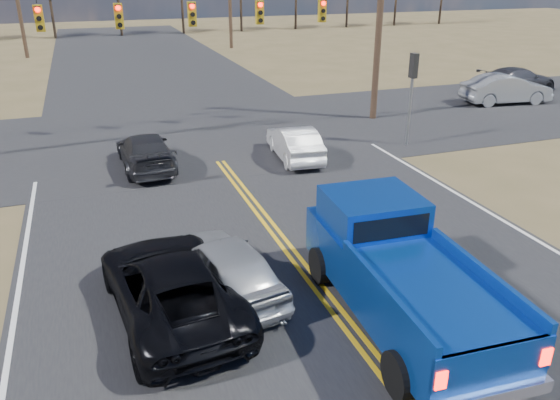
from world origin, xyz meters
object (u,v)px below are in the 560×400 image
object	(u,v)px
black_suv	(171,285)
white_car_queue	(295,143)
silver_suv	(225,266)
cross_car_east_near	(506,89)
cross_car_east_far	(517,80)
dgrey_car_queue	(146,151)
pickup_truck	(399,271)

from	to	relation	value
black_suv	white_car_queue	xyz separation A→B (m)	(6.41, 9.11, -0.07)
silver_suv	cross_car_east_near	size ratio (longest dim) A/B	0.84
black_suv	cross_car_east_far	bearing A→B (deg)	-151.17
white_car_queue	dgrey_car_queue	bearing A→B (deg)	-3.28
black_suv	dgrey_car_queue	world-z (taller)	black_suv
cross_car_east_near	white_car_queue	bearing A→B (deg)	116.51
pickup_truck	cross_car_east_near	bearing A→B (deg)	47.14
silver_suv	cross_car_east_near	world-z (taller)	cross_car_east_near
white_car_queue	dgrey_car_queue	distance (m)	5.83
pickup_truck	dgrey_car_queue	size ratio (longest dim) A/B	1.39
white_car_queue	cross_car_east_far	world-z (taller)	cross_car_east_far
white_car_queue	cross_car_east_far	bearing A→B (deg)	-152.03
silver_suv	cross_car_east_near	distance (m)	24.05
pickup_truck	cross_car_east_far	xyz separation A→B (m)	(19.27, 18.14, -0.38)
black_suv	cross_car_east_near	world-z (taller)	cross_car_east_near
white_car_queue	dgrey_car_queue	world-z (taller)	white_car_queue
black_suv	cross_car_east_near	size ratio (longest dim) A/B	1.07
cross_car_east_near	cross_car_east_far	xyz separation A→B (m)	(2.78, 2.26, -0.06)
pickup_truck	black_suv	xyz separation A→B (m)	(-4.62, 1.73, -0.40)
black_suv	cross_car_east_far	distance (m)	28.99
dgrey_car_queue	cross_car_east_near	world-z (taller)	cross_car_east_near
dgrey_car_queue	cross_car_east_far	xyz separation A→B (m)	(23.26, 6.44, 0.09)
dgrey_car_queue	cross_car_east_far	size ratio (longest dim) A/B	0.88
silver_suv	cross_car_east_near	xyz separation A→B (m)	(19.77, 13.70, 0.11)
silver_suv	white_car_queue	size ratio (longest dim) A/B	1.03
dgrey_car_queue	cross_car_east_far	bearing A→B (deg)	-166.16
silver_suv	white_car_queue	distance (m)	10.02
cross_car_east_near	pickup_truck	bearing A→B (deg)	141.49
silver_suv	cross_car_east_far	xyz separation A→B (m)	(22.56, 15.95, 0.05)
white_car_queue	cross_car_east_near	bearing A→B (deg)	-155.75
pickup_truck	dgrey_car_queue	xyz separation A→B (m)	(-3.98, 11.71, -0.47)
silver_suv	dgrey_car_queue	xyz separation A→B (m)	(-0.70, 9.52, -0.05)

